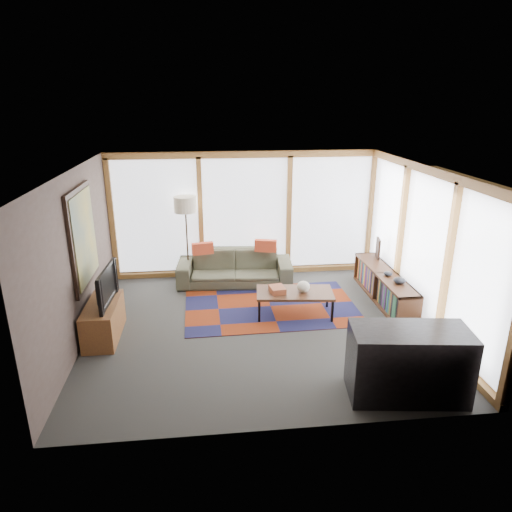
{
  "coord_description": "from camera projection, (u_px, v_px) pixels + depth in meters",
  "views": [
    {
      "loc": [
        -0.79,
        -6.72,
        3.59
      ],
      "look_at": [
        0.0,
        0.4,
        1.1
      ],
      "focal_mm": 32.0,
      "sensor_mm": 36.0,
      "label": 1
    }
  ],
  "objects": [
    {
      "name": "ground",
      "position": [
        259.0,
        326.0,
        7.57
      ],
      "size": [
        5.5,
        5.5,
        0.0
      ],
      "primitive_type": "plane",
      "color": "#32322F",
      "rests_on": "ground"
    },
    {
      "name": "room_envelope",
      "position": [
        284.0,
        227.0,
        7.64
      ],
      "size": [
        5.52,
        5.02,
        2.62
      ],
      "color": "#42342F",
      "rests_on": "ground"
    },
    {
      "name": "rug",
      "position": [
        271.0,
        306.0,
        8.28
      ],
      "size": [
        3.1,
        2.03,
        0.01
      ],
      "primitive_type": "cube",
      "rotation": [
        0.0,
        0.0,
        0.02
      ],
      "color": "maroon",
      "rests_on": "ground"
    },
    {
      "name": "sofa",
      "position": [
        235.0,
        268.0,
        9.23
      ],
      "size": [
        2.35,
        1.06,
        0.67
      ],
      "primitive_type": "imported",
      "rotation": [
        0.0,
        0.0,
        -0.08
      ],
      "color": "#37392A",
      "rests_on": "ground"
    },
    {
      "name": "pillow_left",
      "position": [
        203.0,
        248.0,
        8.97
      ],
      "size": [
        0.44,
        0.21,
        0.23
      ],
      "primitive_type": "cube",
      "rotation": [
        0.0,
        0.0,
        0.2
      ],
      "color": "#B73D21",
      "rests_on": "sofa"
    },
    {
      "name": "pillow_right",
      "position": [
        266.0,
        246.0,
        9.12
      ],
      "size": [
        0.46,
        0.24,
        0.24
      ],
      "primitive_type": "cube",
      "rotation": [
        0.0,
        0.0,
        -0.26
      ],
      "color": "#B73D21",
      "rests_on": "sofa"
    },
    {
      "name": "floor_lamp",
      "position": [
        187.0,
        240.0,
        9.15
      ],
      "size": [
        0.45,
        0.45,
        1.78
      ],
      "primitive_type": null,
      "color": "black",
      "rests_on": "ground"
    },
    {
      "name": "coffee_table",
      "position": [
        294.0,
        303.0,
        7.91
      ],
      "size": [
        1.37,
        0.79,
        0.44
      ],
      "primitive_type": null,
      "rotation": [
        0.0,
        0.0,
        -0.11
      ],
      "color": "#381A12",
      "rests_on": "ground"
    },
    {
      "name": "book_stack",
      "position": [
        277.0,
        290.0,
        7.8
      ],
      "size": [
        0.28,
        0.33,
        0.1
      ],
      "primitive_type": "cube",
      "rotation": [
        0.0,
        0.0,
        0.14
      ],
      "color": "brown",
      "rests_on": "coffee_table"
    },
    {
      "name": "vase",
      "position": [
        303.0,
        287.0,
        7.79
      ],
      "size": [
        0.24,
        0.24,
        0.2
      ],
      "primitive_type": "ellipsoid",
      "rotation": [
        0.0,
        0.0,
        0.04
      ],
      "color": "beige",
      "rests_on": "coffee_table"
    },
    {
      "name": "bookshelf",
      "position": [
        384.0,
        287.0,
        8.45
      ],
      "size": [
        0.41,
        2.25,
        0.56
      ],
      "primitive_type": null,
      "color": "#381A12",
      "rests_on": "ground"
    },
    {
      "name": "bowl_a",
      "position": [
        399.0,
        280.0,
        7.84
      ],
      "size": [
        0.26,
        0.26,
        0.11
      ],
      "primitive_type": "ellipsoid",
      "rotation": [
        0.0,
        0.0,
        -0.22
      ],
      "color": "black",
      "rests_on": "bookshelf"
    },
    {
      "name": "bowl_b",
      "position": [
        388.0,
        274.0,
        8.19
      ],
      "size": [
        0.19,
        0.19,
        0.08
      ],
      "primitive_type": "ellipsoid",
      "rotation": [
        0.0,
        0.0,
        -0.24
      ],
      "color": "black",
      "rests_on": "bookshelf"
    },
    {
      "name": "shelf_picture",
      "position": [
        378.0,
        248.0,
        9.05
      ],
      "size": [
        0.1,
        0.31,
        0.4
      ],
      "primitive_type": "cube",
      "rotation": [
        0.0,
        0.0,
        -0.2
      ],
      "color": "black",
      "rests_on": "bookshelf"
    },
    {
      "name": "tv_console",
      "position": [
        104.0,
        320.0,
        7.15
      ],
      "size": [
        0.47,
        1.14,
        0.57
      ],
      "primitive_type": "cube",
      "color": "brown",
      "rests_on": "ground"
    },
    {
      "name": "television",
      "position": [
        101.0,
        286.0,
        7.0
      ],
      "size": [
        0.19,
        1.01,
        0.58
      ],
      "primitive_type": "imported",
      "rotation": [
        0.0,
        0.0,
        1.51
      ],
      "color": "black",
      "rests_on": "tv_console"
    },
    {
      "name": "bar_counter",
      "position": [
        408.0,
        363.0,
        5.69
      ],
      "size": [
        1.52,
        0.85,
        0.92
      ],
      "primitive_type": "cube",
      "rotation": [
        0.0,
        0.0,
        -0.13
      ],
      "color": "black",
      "rests_on": "ground"
    }
  ]
}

